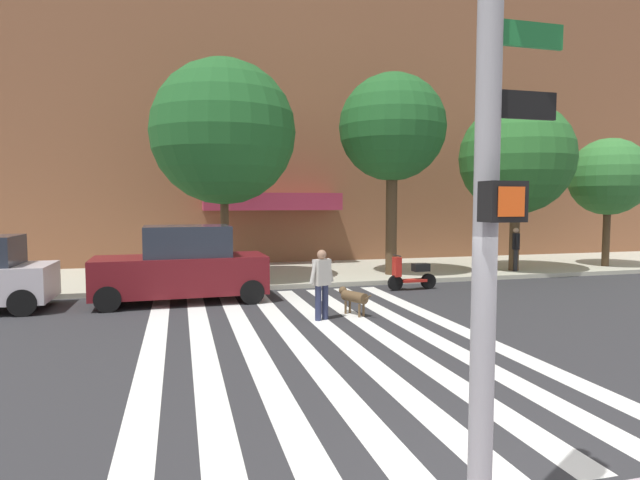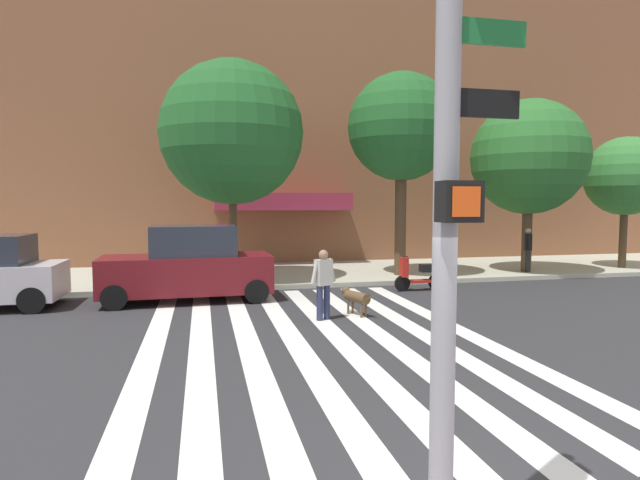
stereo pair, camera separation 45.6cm
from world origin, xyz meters
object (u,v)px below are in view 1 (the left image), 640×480
at_px(street_tree_middle, 392,128).
at_px(dog_on_leash, 353,297).
at_px(traffic_light_pole, 494,91).
at_px(parked_car_behind_first, 183,267).
at_px(street_tree_furthest, 609,177).
at_px(parked_scooter, 412,275).
at_px(street_tree_nearest, 223,133).
at_px(pedestrian_bystander, 515,246).
at_px(pedestrian_dog_walker, 322,281).
at_px(street_tree_further, 516,158).

height_order(street_tree_middle, dog_on_leash, street_tree_middle).
xyz_separation_m(traffic_light_pole, parked_car_behind_first, (-2.09, 11.37, -2.54)).
distance_m(traffic_light_pole, street_tree_furthest, 20.08).
relative_size(parked_scooter, street_tree_nearest, 0.23).
distance_m(street_tree_furthest, pedestrian_bystander, 5.19).
xyz_separation_m(parked_car_behind_first, street_tree_middle, (7.22, 2.60, 4.34)).
bearing_deg(pedestrian_bystander, dog_on_leash, -148.24).
bearing_deg(pedestrian_bystander, parked_scooter, -158.24).
bearing_deg(parked_scooter, pedestrian_dog_walker, -139.29).
distance_m(street_tree_furthest, pedestrian_dog_walker, 14.85).
distance_m(parked_car_behind_first, street_tree_middle, 8.82).
height_order(parked_car_behind_first, street_tree_middle, street_tree_middle).
relative_size(parked_car_behind_first, street_tree_nearest, 0.64).
xyz_separation_m(parked_car_behind_first, street_tree_furthest, (16.53, 2.57, 2.75)).
bearing_deg(street_tree_furthest, parked_scooter, -166.04).
relative_size(street_tree_middle, street_tree_furthest, 1.38).
bearing_deg(dog_on_leash, pedestrian_bystander, 31.76).
xyz_separation_m(street_tree_middle, street_tree_furthest, (9.31, -0.02, -1.59)).
xyz_separation_m(parked_scooter, dog_on_leash, (-2.94, -2.96, -0.03)).
height_order(traffic_light_pole, street_tree_further, street_tree_further).
bearing_deg(street_tree_further, street_tree_nearest, 178.06).
bearing_deg(pedestrian_bystander, traffic_light_pole, -126.30).
bearing_deg(parked_car_behind_first, street_tree_nearest, 63.22).
height_order(street_tree_middle, pedestrian_dog_walker, street_tree_middle).
xyz_separation_m(dog_on_leash, pedestrian_bystander, (8.11, 5.02, 0.63)).
bearing_deg(pedestrian_bystander, street_tree_furthest, 4.22).
height_order(street_tree_middle, street_tree_furthest, street_tree_middle).
distance_m(street_tree_nearest, pedestrian_dog_walker, 7.31).
bearing_deg(street_tree_middle, pedestrian_bystander, -4.15).
height_order(parked_scooter, pedestrian_bystander, pedestrian_bystander).
height_order(street_tree_nearest, street_tree_middle, street_tree_nearest).
bearing_deg(parked_scooter, street_tree_middle, 82.71).
bearing_deg(parked_car_behind_first, street_tree_middle, 19.79).
relative_size(parked_car_behind_first, dog_on_leash, 4.37).
distance_m(dog_on_leash, pedestrian_bystander, 9.56).
relative_size(street_tree_further, dog_on_leash, 5.98).
distance_m(traffic_light_pole, street_tree_nearest, 14.19).
bearing_deg(pedestrian_dog_walker, traffic_light_pole, -96.97).
height_order(pedestrian_dog_walker, dog_on_leash, pedestrian_dog_walker).
xyz_separation_m(street_tree_furthest, dog_on_leash, (-12.56, -5.35, -3.28)).
relative_size(traffic_light_pole, street_tree_nearest, 0.81).
distance_m(street_tree_further, street_tree_furthest, 4.47).
xyz_separation_m(traffic_light_pole, street_tree_middle, (5.14, 13.96, 1.79)).
relative_size(parked_car_behind_first, pedestrian_bystander, 2.82).
relative_size(traffic_light_pole, dog_on_leash, 5.48).
bearing_deg(pedestrian_bystander, street_tree_middle, 175.85).
relative_size(parked_scooter, pedestrian_dog_walker, 1.00).
height_order(street_tree_nearest, pedestrian_dog_walker, street_tree_nearest).
xyz_separation_m(street_tree_further, pedestrian_dog_walker, (-9.02, -5.47, -3.44)).
height_order(street_tree_nearest, pedestrian_bystander, street_tree_nearest).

